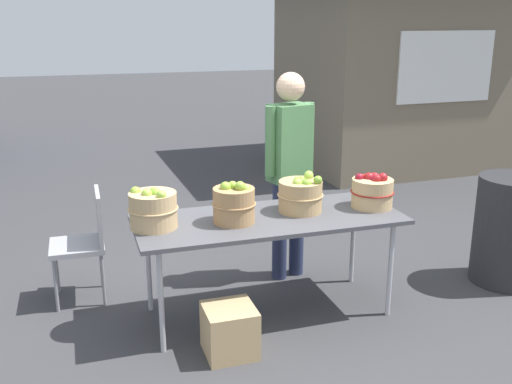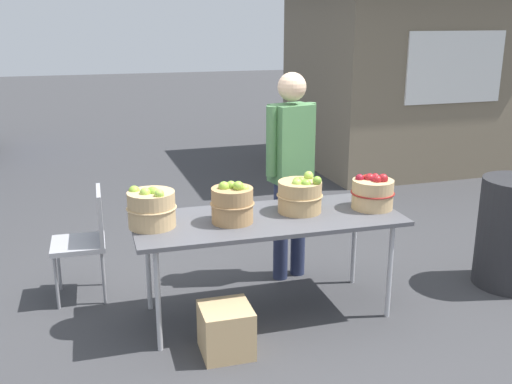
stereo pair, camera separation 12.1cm
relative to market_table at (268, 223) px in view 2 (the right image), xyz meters
name	(u,v)px [view 2 (the right image)]	position (x,y,z in m)	size (l,w,h in m)	color
ground_plane	(267,312)	(0.00, 0.00, -0.71)	(40.00, 40.00, 0.00)	#38383A
market_table	(268,223)	(0.00, 0.00, 0.00)	(1.90, 0.76, 0.75)	#4C4C51
apple_basket_green_0	(151,208)	(-0.81, 0.03, 0.18)	(0.34, 0.34, 0.29)	tan
apple_basket_green_1	(232,204)	(-0.26, -0.03, 0.18)	(0.31, 0.31, 0.30)	#A87F51
apple_basket_green_2	(300,195)	(0.26, 0.05, 0.17)	(0.34, 0.34, 0.28)	tan
apple_basket_red_0	(373,192)	(0.81, -0.01, 0.17)	(0.32, 0.32, 0.27)	tan
vendor_adult	(291,161)	(0.37, 0.57, 0.30)	(0.44, 0.30, 1.71)	#262D4C
food_kiosk	(408,69)	(3.39, 4.04, 0.68)	(3.58, 3.00, 2.74)	#726651
folding_chair	(87,235)	(-1.25, 0.65, -0.20)	(0.41, 0.41, 0.86)	#99999E
produce_crate	(226,330)	(-0.42, -0.45, -0.54)	(0.33, 0.33, 0.33)	tan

